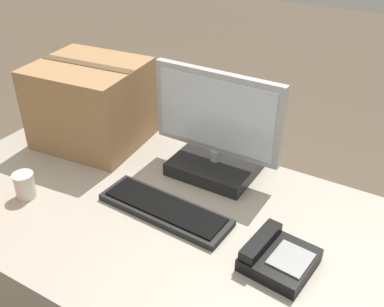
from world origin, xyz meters
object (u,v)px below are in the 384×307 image
Objects in this scene: monitor at (216,137)px; paper_cup_right at (25,185)px; desk_phone at (277,257)px; cardboard_box at (91,104)px; keyboard at (165,209)px.

monitor is 0.68m from paper_cup_right.
monitor is 2.37× the size of desk_phone.
monitor is 1.10× the size of cardboard_box.
desk_phone is at bearing -41.19° from monitor.
cardboard_box is (-0.06, 0.42, 0.12)m from paper_cup_right.
keyboard is at bearing -95.03° from monitor.
monitor is at bearing 5.34° from cardboard_box.
desk_phone is 0.96m from cardboard_box.
keyboard is at bearing -178.61° from desk_phone.
monitor is at bearing 144.79° from desk_phone.
desk_phone is (0.37, -0.33, -0.12)m from monitor.
paper_cup_right is at bearing -164.59° from desk_phone.
cardboard_box is (-0.54, -0.05, 0.02)m from monitor.
cardboard_box is at bearing 97.74° from paper_cup_right.
monitor is 0.51m from desk_phone.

